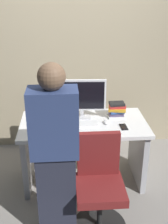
{
  "coord_description": "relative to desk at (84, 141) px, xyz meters",
  "views": [
    {
      "loc": [
        -0.21,
        -2.86,
        2.16
      ],
      "look_at": [
        0.0,
        -0.05,
        0.91
      ],
      "focal_mm": 45.93,
      "sensor_mm": 36.0,
      "label": 1
    }
  ],
  "objects": [
    {
      "name": "desk",
      "position": [
        0.0,
        0.0,
        0.0
      ],
      "size": [
        1.41,
        0.74,
        0.76
      ],
      "color": "white",
      "rests_on": "ground"
    },
    {
      "name": "cup_by_monitor",
      "position": [
        -0.5,
        0.17,
        0.28
      ],
      "size": [
        0.08,
        0.08,
        0.08
      ],
      "primitive_type": "cylinder",
      "color": "white",
      "rests_on": "desk"
    },
    {
      "name": "office_chair",
      "position": [
        0.09,
        -0.72,
        -0.09
      ],
      "size": [
        0.52,
        0.52,
        0.94
      ],
      "color": "black",
      "rests_on": "ground"
    },
    {
      "name": "keyboard",
      "position": [
        -0.06,
        -0.06,
        0.25
      ],
      "size": [
        0.43,
        0.14,
        0.02
      ],
      "primitive_type": "cube",
      "rotation": [
        0.0,
        0.0,
        0.03
      ],
      "color": "white",
      "rests_on": "desk"
    },
    {
      "name": "ground_plane",
      "position": [
        0.0,
        0.0,
        -0.52
      ],
      "size": [
        9.0,
        9.0,
        0.0
      ],
      "primitive_type": "plane",
      "color": "gray"
    },
    {
      "name": "cup_near_keyboard",
      "position": [
        -0.41,
        -0.1,
        0.29
      ],
      "size": [
        0.07,
        0.07,
        0.1
      ],
      "primitive_type": "cylinder",
      "color": "#D84C3F",
      "rests_on": "desk"
    },
    {
      "name": "book_stack",
      "position": [
        0.39,
        0.12,
        0.33
      ],
      "size": [
        0.22,
        0.16,
        0.18
      ],
      "color": "white",
      "rests_on": "desk"
    },
    {
      "name": "mouse",
      "position": [
        0.25,
        -0.04,
        0.26
      ],
      "size": [
        0.06,
        0.1,
        0.03
      ],
      "primitive_type": "ellipsoid",
      "color": "white",
      "rests_on": "desk"
    },
    {
      "name": "person_at_desk",
      "position": [
        -0.3,
        -0.77,
        0.32
      ],
      "size": [
        0.4,
        0.24,
        1.64
      ],
      "color": "#262838",
      "rests_on": "ground"
    },
    {
      "name": "wall_back",
      "position": [
        0.0,
        0.94,
        0.98
      ],
      "size": [
        6.4,
        0.1,
        3.0
      ],
      "primitive_type": "cube",
      "color": "tan",
      "rests_on": "ground"
    },
    {
      "name": "monitor",
      "position": [
        -0.01,
        0.13,
        0.5
      ],
      "size": [
        0.54,
        0.15,
        0.46
      ],
      "color": "silver",
      "rests_on": "desk"
    },
    {
      "name": "cell_phone",
      "position": [
        0.42,
        -0.15,
        0.24
      ],
      "size": [
        0.08,
        0.15,
        0.01
      ],
      "primitive_type": "cube",
      "rotation": [
        0.0,
        0.0,
        0.05
      ],
      "color": "black",
      "rests_on": "desk"
    }
  ]
}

